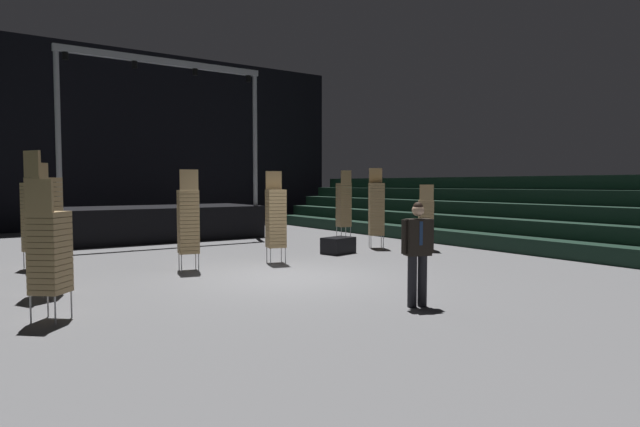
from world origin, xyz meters
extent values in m
cube|color=slate|center=(0.00, 0.00, -0.05)|extent=(22.00, 30.00, 0.10)
cube|color=black|center=(0.00, 15.00, 4.00)|extent=(22.00, 0.30, 8.00)
cube|color=black|center=(7.62, 1.00, 0.23)|extent=(0.75, 24.00, 0.45)
cube|color=black|center=(8.38, 1.00, 0.68)|extent=(0.75, 24.00, 0.45)
cube|color=black|center=(9.12, 1.00, 1.12)|extent=(0.75, 24.00, 0.45)
cube|color=black|center=(9.88, 1.00, 1.57)|extent=(0.75, 24.00, 0.45)
cube|color=black|center=(10.62, 1.00, 2.02)|extent=(0.75, 24.00, 0.45)
cube|color=black|center=(0.00, 9.32, 0.59)|extent=(7.08, 3.22, 1.17)
cylinder|color=#9EA0A8|center=(-3.29, 7.96, 3.60)|extent=(0.16, 0.16, 4.86)
cylinder|color=#9EA0A8|center=(3.29, 7.96, 3.60)|extent=(0.16, 0.16, 4.86)
cube|color=#9EA0A8|center=(0.00, 7.96, 6.04)|extent=(6.78, 0.20, 0.20)
cylinder|color=black|center=(-3.04, 7.96, 5.82)|extent=(0.18, 0.18, 0.22)
cylinder|color=black|center=(-1.01, 7.96, 5.82)|extent=(0.18, 0.18, 0.22)
cylinder|color=black|center=(1.01, 7.96, 5.82)|extent=(0.18, 0.18, 0.22)
cylinder|color=black|center=(3.04, 7.96, 5.82)|extent=(0.18, 0.18, 0.22)
cylinder|color=black|center=(0.42, -3.50, 0.42)|extent=(0.15, 0.15, 0.83)
cylinder|color=black|center=(0.25, -3.45, 0.42)|extent=(0.15, 0.15, 0.83)
cube|color=silver|center=(0.32, -3.53, 1.13)|extent=(0.20, 0.15, 0.59)
cube|color=black|center=(0.34, -3.48, 1.13)|extent=(0.45, 0.34, 0.59)
cube|color=navy|center=(0.30, -3.59, 1.20)|extent=(0.06, 0.03, 0.38)
cylinder|color=black|center=(0.56, -3.55, 1.14)|extent=(0.12, 0.12, 0.54)
cylinder|color=black|center=(0.11, -3.40, 1.14)|extent=(0.12, 0.12, 0.54)
sphere|color=#DBAD89|center=(0.34, -3.48, 1.56)|extent=(0.19, 0.19, 0.19)
sphere|color=black|center=(0.34, -3.48, 1.62)|extent=(0.16, 0.16, 0.16)
cylinder|color=#B2B5BA|center=(5.72, 1.90, 0.20)|extent=(0.02, 0.02, 0.40)
cylinder|color=#B2B5BA|center=(6.00, 1.64, 0.20)|extent=(0.02, 0.02, 0.40)
cylinder|color=#B2B5BA|center=(5.47, 1.62, 0.20)|extent=(0.02, 0.02, 0.40)
cylinder|color=#B2B5BA|center=(5.75, 1.36, 0.20)|extent=(0.02, 0.02, 0.40)
cube|color=#A38456|center=(5.74, 1.63, 0.44)|extent=(0.62, 0.62, 0.08)
cube|color=#A38456|center=(5.74, 1.63, 0.53)|extent=(0.62, 0.62, 0.08)
cube|color=#A38456|center=(5.74, 1.63, 0.61)|extent=(0.62, 0.62, 0.08)
cube|color=#A38456|center=(5.74, 1.63, 0.70)|extent=(0.62, 0.62, 0.08)
cube|color=#A38456|center=(5.74, 1.63, 0.78)|extent=(0.62, 0.62, 0.08)
cube|color=#A38456|center=(5.74, 1.63, 0.87)|extent=(0.62, 0.62, 0.08)
cube|color=#A38456|center=(5.74, 1.63, 0.95)|extent=(0.62, 0.62, 0.08)
cube|color=#A38456|center=(5.74, 1.63, 1.04)|extent=(0.62, 0.62, 0.08)
cube|color=#A38456|center=(5.74, 1.63, 1.12)|extent=(0.62, 0.62, 0.08)
cube|color=#A38456|center=(5.74, 1.63, 1.21)|extent=(0.62, 0.62, 0.08)
cube|color=#A38456|center=(5.74, 1.63, 1.29)|extent=(0.62, 0.62, 0.08)
cube|color=#A38456|center=(5.74, 1.63, 1.38)|extent=(0.62, 0.62, 0.08)
cube|color=#A38456|center=(5.74, 1.63, 1.46)|extent=(0.62, 0.62, 0.08)
cube|color=#A38456|center=(5.60, 1.49, 1.73)|extent=(0.33, 0.31, 0.46)
cylinder|color=#B2B5BA|center=(4.88, 2.57, 0.20)|extent=(0.02, 0.02, 0.40)
cylinder|color=#B2B5BA|center=(4.55, 2.76, 0.20)|extent=(0.02, 0.02, 0.40)
cylinder|color=#B2B5BA|center=(5.07, 2.89, 0.20)|extent=(0.02, 0.02, 0.40)
cylinder|color=#B2B5BA|center=(4.75, 3.09, 0.20)|extent=(0.02, 0.02, 0.40)
cube|color=#A38456|center=(4.81, 2.83, 0.44)|extent=(0.60, 0.60, 0.08)
cube|color=#A38456|center=(4.81, 2.83, 0.53)|extent=(0.60, 0.60, 0.08)
cube|color=#A38456|center=(4.81, 2.83, 0.61)|extent=(0.60, 0.60, 0.08)
cube|color=#A38456|center=(4.81, 2.83, 0.70)|extent=(0.60, 0.60, 0.08)
cube|color=#A38456|center=(4.81, 2.83, 0.78)|extent=(0.60, 0.60, 0.08)
cube|color=#A38456|center=(4.81, 2.83, 0.87)|extent=(0.60, 0.60, 0.08)
cube|color=#A38456|center=(4.81, 2.83, 0.95)|extent=(0.60, 0.60, 0.08)
cube|color=#A38456|center=(4.81, 2.83, 1.04)|extent=(0.60, 0.60, 0.08)
cube|color=#A38456|center=(4.81, 2.83, 1.12)|extent=(0.60, 0.60, 0.08)
cube|color=#A38456|center=(4.81, 2.83, 1.21)|extent=(0.60, 0.60, 0.08)
cube|color=#A38456|center=(4.81, 2.83, 1.29)|extent=(0.60, 0.60, 0.08)
cube|color=#A38456|center=(4.81, 2.83, 1.38)|extent=(0.60, 0.60, 0.08)
cube|color=#A38456|center=(4.81, 2.83, 1.46)|extent=(0.60, 0.60, 0.08)
cube|color=#A38456|center=(4.81, 2.83, 1.55)|extent=(0.60, 0.60, 0.08)
cube|color=#A38456|center=(4.81, 2.83, 1.63)|extent=(0.60, 0.60, 0.08)
cube|color=#A38456|center=(4.81, 2.83, 1.72)|extent=(0.60, 0.60, 0.08)
cube|color=#A38456|center=(4.81, 2.83, 1.80)|extent=(0.60, 0.60, 0.08)
cube|color=#A38456|center=(4.81, 2.83, 1.89)|extent=(0.60, 0.60, 0.08)
cube|color=#A38456|center=(4.81, 2.83, 1.97)|extent=(0.60, 0.60, 0.08)
cube|color=#A38456|center=(4.92, 2.99, 2.25)|extent=(0.37, 0.25, 0.46)
cylinder|color=#B2B5BA|center=(-4.69, -0.84, 0.20)|extent=(0.02, 0.02, 0.40)
cylinder|color=#B2B5BA|center=(-4.41, -1.10, 0.20)|extent=(0.02, 0.02, 0.40)
cylinder|color=#B2B5BA|center=(-4.94, -1.13, 0.20)|extent=(0.02, 0.02, 0.40)
cylinder|color=#B2B5BA|center=(-4.66, -1.38, 0.20)|extent=(0.02, 0.02, 0.40)
cube|color=#A38456|center=(-4.68, -1.11, 0.44)|extent=(0.62, 0.62, 0.08)
cube|color=#A38456|center=(-4.68, -1.11, 0.53)|extent=(0.62, 0.62, 0.08)
cube|color=#A38456|center=(-4.68, -1.11, 0.61)|extent=(0.62, 0.62, 0.08)
cube|color=#A38456|center=(-4.68, -1.11, 0.70)|extent=(0.62, 0.62, 0.08)
cube|color=#A38456|center=(-4.68, -1.11, 0.78)|extent=(0.62, 0.62, 0.08)
cube|color=#A38456|center=(-4.68, -1.11, 0.87)|extent=(0.62, 0.62, 0.08)
cube|color=#A38456|center=(-4.68, -1.11, 0.95)|extent=(0.62, 0.62, 0.08)
cube|color=#A38456|center=(-4.68, -1.11, 1.04)|extent=(0.62, 0.62, 0.08)
cube|color=#A38456|center=(-4.68, -1.11, 1.12)|extent=(0.62, 0.62, 0.08)
cube|color=#A38456|center=(-4.68, -1.11, 1.21)|extent=(0.62, 0.62, 0.08)
cube|color=#A38456|center=(-4.68, -1.11, 1.29)|extent=(0.62, 0.62, 0.08)
cube|color=#A38456|center=(-4.68, -1.11, 1.38)|extent=(0.62, 0.62, 0.08)
cube|color=#A38456|center=(-4.68, -1.11, 1.46)|extent=(0.62, 0.62, 0.08)
cube|color=#A38456|center=(-4.68, -1.11, 1.55)|extent=(0.62, 0.62, 0.08)
cube|color=#A38456|center=(-4.81, -1.26, 1.82)|extent=(0.33, 0.31, 0.46)
cylinder|color=#B2B5BA|center=(-1.62, 2.23, 0.20)|extent=(0.02, 0.02, 0.40)
cylinder|color=#B2B5BA|center=(-1.25, 2.16, 0.20)|extent=(0.02, 0.02, 0.40)
cylinder|color=#B2B5BA|center=(-1.69, 1.86, 0.20)|extent=(0.02, 0.02, 0.40)
cylinder|color=#B2B5BA|center=(-1.32, 1.79, 0.20)|extent=(0.02, 0.02, 0.40)
cube|color=#A38456|center=(-1.47, 2.01, 0.44)|extent=(0.52, 0.52, 0.08)
cube|color=#A38456|center=(-1.47, 2.01, 0.53)|extent=(0.52, 0.52, 0.08)
cube|color=#A38456|center=(-1.47, 2.01, 0.61)|extent=(0.52, 0.52, 0.08)
cube|color=#A38456|center=(-1.47, 2.01, 0.70)|extent=(0.52, 0.52, 0.08)
cube|color=#A38456|center=(-1.47, 2.01, 0.78)|extent=(0.52, 0.52, 0.08)
cube|color=#A38456|center=(-1.47, 2.01, 0.87)|extent=(0.52, 0.52, 0.08)
cube|color=#A38456|center=(-1.47, 2.01, 0.95)|extent=(0.52, 0.52, 0.08)
cube|color=#A38456|center=(-1.47, 2.01, 1.04)|extent=(0.52, 0.52, 0.08)
cube|color=#A38456|center=(-1.47, 2.01, 1.12)|extent=(0.52, 0.52, 0.08)
cube|color=#A38456|center=(-1.47, 2.01, 1.21)|extent=(0.52, 0.52, 0.08)
cube|color=#A38456|center=(-1.47, 2.01, 1.29)|extent=(0.52, 0.52, 0.08)
cube|color=#A38456|center=(-1.47, 2.01, 1.38)|extent=(0.52, 0.52, 0.08)
cube|color=#A38456|center=(-1.47, 2.01, 1.46)|extent=(0.52, 0.52, 0.08)
cube|color=#A38456|center=(-1.47, 2.01, 1.55)|extent=(0.52, 0.52, 0.08)
cube|color=#A38456|center=(-1.47, 2.01, 1.63)|extent=(0.52, 0.52, 0.08)
cube|color=#A38456|center=(-1.47, 2.01, 1.72)|extent=(0.52, 0.52, 0.08)
cube|color=#A38456|center=(-1.47, 2.01, 1.80)|extent=(0.52, 0.52, 0.08)
cube|color=#A38456|center=(-1.51, 1.82, 2.08)|extent=(0.41, 0.13, 0.46)
cylinder|color=#B2B5BA|center=(-4.44, 1.14, 0.20)|extent=(0.02, 0.02, 0.40)
cylinder|color=#B2B5BA|center=(-4.26, 0.81, 0.20)|extent=(0.02, 0.02, 0.40)
cylinder|color=#B2B5BA|center=(-4.77, 0.96, 0.20)|extent=(0.02, 0.02, 0.40)
cylinder|color=#B2B5BA|center=(-4.59, 0.63, 0.20)|extent=(0.02, 0.02, 0.40)
cube|color=#A38456|center=(-4.51, 0.89, 0.44)|extent=(0.60, 0.60, 0.08)
cube|color=#A38456|center=(-4.51, 0.89, 0.53)|extent=(0.60, 0.60, 0.08)
cube|color=#A38456|center=(-4.51, 0.89, 0.61)|extent=(0.60, 0.60, 0.08)
cube|color=#A38456|center=(-4.51, 0.89, 0.70)|extent=(0.60, 0.60, 0.08)
cube|color=#A38456|center=(-4.51, 0.89, 0.78)|extent=(0.60, 0.60, 0.08)
cube|color=#A38456|center=(-4.51, 0.89, 0.87)|extent=(0.60, 0.60, 0.08)
cube|color=#A38456|center=(-4.51, 0.89, 0.95)|extent=(0.60, 0.60, 0.08)
cube|color=#A38456|center=(-4.51, 0.89, 1.04)|extent=(0.60, 0.60, 0.08)
cube|color=#A38456|center=(-4.51, 0.89, 1.12)|extent=(0.60, 0.60, 0.08)
cube|color=#A38456|center=(-4.51, 0.89, 1.21)|extent=(0.60, 0.60, 0.08)
cube|color=#A38456|center=(-4.51, 0.89, 1.29)|extent=(0.60, 0.60, 0.08)
cube|color=#A38456|center=(-4.51, 0.89, 1.38)|extent=(0.60, 0.60, 0.08)
cube|color=#A38456|center=(-4.51, 0.89, 1.46)|extent=(0.60, 0.60, 0.08)
cube|color=#A38456|center=(-4.51, 0.89, 1.55)|extent=(0.60, 0.60, 0.08)
cube|color=#A38456|center=(-4.51, 0.89, 1.63)|extent=(0.60, 0.60, 0.08)
cube|color=#A38456|center=(-4.51, 0.89, 1.72)|extent=(0.60, 0.60, 0.08)
cube|color=#A38456|center=(-4.51, 0.89, 1.80)|extent=(0.60, 0.60, 0.08)
cube|color=#A38456|center=(-4.51, 0.89, 1.89)|extent=(0.60, 0.60, 0.08)
cube|color=#A38456|center=(-4.51, 0.89, 1.97)|extent=(0.60, 0.60, 0.08)
cube|color=#A38456|center=(-4.51, 0.89, 2.06)|extent=(0.60, 0.60, 0.08)
cube|color=#A38456|center=(-4.68, 0.79, 2.33)|extent=(0.24, 0.38, 0.46)
cylinder|color=#B2B5BA|center=(-4.57, 4.40, 0.20)|extent=(0.02, 0.02, 0.40)
cylinder|color=#B2B5BA|center=(-4.25, 4.59, 0.20)|extent=(0.02, 0.02, 0.40)
cylinder|color=#B2B5BA|center=(-4.38, 4.07, 0.20)|extent=(0.02, 0.02, 0.40)
cylinder|color=#B2B5BA|center=(-4.05, 4.27, 0.20)|extent=(0.02, 0.02, 0.40)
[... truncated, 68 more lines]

